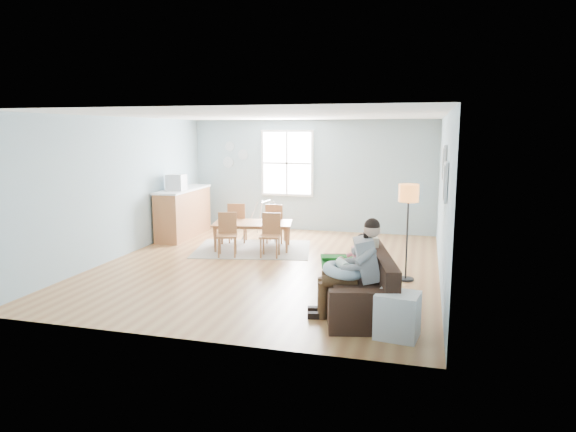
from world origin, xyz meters
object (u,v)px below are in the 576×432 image
(father, at_px, (354,265))
(chair_nw, at_px, (237,221))
(sofa, at_px, (361,289))
(dining_table, at_px, (253,236))
(chair_ne, at_px, (275,221))
(baby_swing, at_px, (266,222))
(chair_sw, at_px, (227,232))
(toddler, at_px, (355,258))
(floor_lamp, at_px, (408,201))
(counter, at_px, (184,212))
(storage_cube, at_px, (397,315))
(chair_se, at_px, (271,232))
(monitor, at_px, (176,182))

(father, distance_m, chair_nw, 4.93)
(sofa, xyz_separation_m, dining_table, (-2.62, 3.05, -0.00))
(chair_ne, xyz_separation_m, baby_swing, (-0.36, 0.46, -0.11))
(father, height_order, chair_sw, father)
(father, height_order, baby_swing, father)
(toddler, distance_m, floor_lamp, 1.70)
(father, bearing_deg, sofa, 79.50)
(counter, bearing_deg, storage_cube, -42.87)
(sofa, distance_m, floor_lamp, 1.98)
(toddler, relative_size, storage_cube, 1.51)
(storage_cube, height_order, chair_se, chair_se)
(sofa, relative_size, baby_swing, 2.25)
(sofa, relative_size, counter, 1.04)
(chair_ne, bearing_deg, monitor, -175.69)
(storage_cube, bearing_deg, counter, 137.13)
(floor_lamp, xyz_separation_m, counter, (-5.15, 2.31, -0.74))
(baby_swing, bearing_deg, counter, -172.49)
(monitor, xyz_separation_m, baby_swing, (1.89, 0.63, -0.92))
(toddler, xyz_separation_m, storage_cube, (0.65, -1.03, -0.41))
(dining_table, xyz_separation_m, chair_nw, (-0.53, 0.48, 0.22))
(counter, bearing_deg, father, -42.77)
(sofa, bearing_deg, father, -100.50)
(chair_nw, bearing_deg, monitor, -179.96)
(storage_cube, distance_m, monitor, 6.82)
(dining_table, xyz_separation_m, chair_se, (0.53, -0.48, 0.19))
(chair_ne, relative_size, monitor, 2.19)
(sofa, distance_m, storage_cube, 1.02)
(chair_ne, relative_size, baby_swing, 0.93)
(storage_cube, height_order, counter, counter)
(floor_lamp, height_order, monitor, floor_lamp)
(chair_se, bearing_deg, father, -54.73)
(counter, height_order, monitor, monitor)
(floor_lamp, height_order, dining_table, floor_lamp)
(dining_table, relative_size, chair_se, 1.89)
(floor_lamp, bearing_deg, storage_cube, -90.17)
(storage_cube, bearing_deg, father, 136.34)
(floor_lamp, height_order, storage_cube, floor_lamp)
(chair_se, height_order, baby_swing, baby_swing)
(toddler, relative_size, chair_ne, 0.95)
(floor_lamp, distance_m, chair_se, 2.92)
(counter, height_order, baby_swing, counter)
(toddler, distance_m, storage_cube, 1.28)
(father, bearing_deg, chair_sw, 136.71)
(sofa, bearing_deg, chair_se, 129.08)
(toddler, height_order, chair_se, toddler)
(toddler, xyz_separation_m, floor_lamp, (0.65, 1.43, 0.63))
(chair_se, height_order, monitor, monitor)
(chair_nw, relative_size, monitor, 2.23)
(floor_lamp, xyz_separation_m, monitor, (-5.12, 1.93, -0.01))
(dining_table, height_order, baby_swing, baby_swing)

